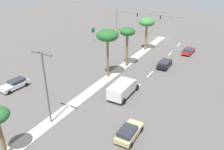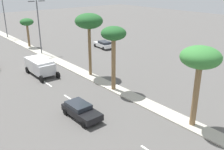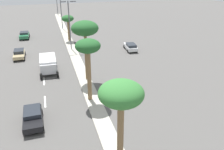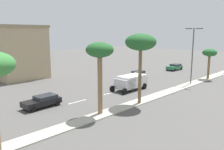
% 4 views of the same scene
% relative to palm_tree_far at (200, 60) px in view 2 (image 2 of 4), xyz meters
% --- Properties ---
extents(ground_plane, '(160.00, 160.00, 0.00)m').
position_rel_palm_tree_far_xyz_m(ground_plane, '(-0.09, 21.20, -6.24)').
color(ground_plane, '#565451').
extents(median_curb, '(1.80, 84.59, 0.12)m').
position_rel_palm_tree_far_xyz_m(median_curb, '(-0.09, 30.60, -6.18)').
color(median_curb, '#B7B2A3').
rests_on(median_curb, ground).
extents(lane_stripe_front, '(0.20, 2.80, 0.01)m').
position_rel_palm_tree_far_xyz_m(lane_stripe_front, '(-5.78, 11.77, -6.23)').
color(lane_stripe_front, silver).
rests_on(lane_stripe_front, ground).
extents(lane_stripe_near, '(0.20, 2.80, 0.01)m').
position_rel_palm_tree_far_xyz_m(lane_stripe_near, '(-5.78, 17.74, -6.23)').
color(lane_stripe_near, silver).
rests_on(lane_stripe_near, ground).
extents(palm_tree_far, '(3.41, 3.41, 7.29)m').
position_rel_palm_tree_far_xyz_m(palm_tree_far, '(0.00, 0.00, 0.00)').
color(palm_tree_far, olive).
rests_on(palm_tree_far, median_curb).
extents(palm_tree_front, '(2.88, 2.88, 7.56)m').
position_rel_palm_tree_far_xyz_m(palm_tree_front, '(-0.43, 10.71, 0.26)').
color(palm_tree_front, olive).
rests_on(palm_tree_front, median_curb).
extents(palm_tree_rear, '(3.66, 3.66, 8.39)m').
position_rel_palm_tree_far_xyz_m(palm_tree_rear, '(0.29, 16.59, 1.12)').
color(palm_tree_rear, brown).
rests_on(palm_tree_rear, median_curb).
extents(palm_tree_trailing, '(2.59, 2.59, 5.53)m').
position_rel_palm_tree_far_xyz_m(palm_tree_trailing, '(0.11, 37.66, -1.50)').
color(palm_tree_trailing, brown).
rests_on(palm_tree_trailing, median_curb).
extents(street_lamp_front, '(2.90, 0.24, 9.23)m').
position_rel_palm_tree_far_xyz_m(street_lamp_front, '(-0.21, 31.34, -0.67)').
color(street_lamp_front, '#515459').
rests_on(street_lamp_front, median_curb).
extents(street_lamp_near, '(2.90, 0.24, 11.33)m').
position_rel_palm_tree_far_xyz_m(street_lamp_near, '(-0.32, 49.58, 0.42)').
color(street_lamp_near, '#515459').
rests_on(street_lamp_near, median_curb).
extents(sedan_black_left, '(2.11, 4.44, 1.36)m').
position_rel_palm_tree_far_xyz_m(sedan_black_left, '(-7.03, 7.64, -5.50)').
color(sedan_black_left, black).
rests_on(sedan_black_left, ground).
extents(sedan_white_leading, '(2.19, 4.50, 1.43)m').
position_rel_palm_tree_far_xyz_m(sedan_white_leading, '(10.95, 27.55, -5.47)').
color(sedan_white_leading, silver).
rests_on(sedan_white_leading, ground).
extents(box_truck, '(2.66, 5.89, 2.19)m').
position_rel_palm_tree_far_xyz_m(box_truck, '(-4.95, 21.07, -4.98)').
color(box_truck, silver).
rests_on(box_truck, ground).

